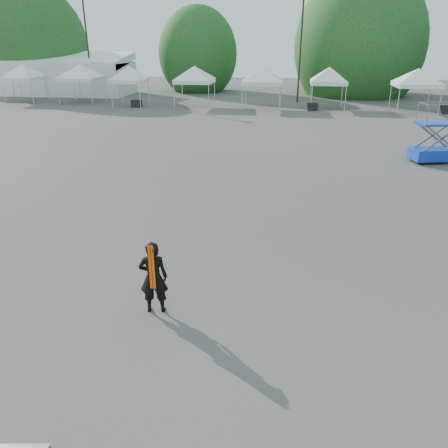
# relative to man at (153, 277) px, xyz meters

# --- Properties ---
(ground) EXTENTS (120.00, 120.00, 0.00)m
(ground) POSITION_rel_man_xyz_m (0.33, 2.99, -0.82)
(ground) COLOR #474442
(ground) RESTS_ON ground
(marquee) EXTENTS (15.00, 6.25, 4.23)m
(marquee) POSITION_rel_man_xyz_m (-21.67, 37.99, 1.15)
(marquee) COLOR white
(marquee) RESTS_ON ground
(light_pole_west) EXTENTS (0.60, 0.25, 10.30)m
(light_pole_west) POSITION_rel_man_xyz_m (-17.67, 36.99, 4.95)
(light_pole_west) COLOR black
(light_pole_west) RESTS_ON ground
(light_pole_east) EXTENTS (0.60, 0.25, 9.80)m
(light_pole_east) POSITION_rel_man_xyz_m (3.33, 34.99, 4.70)
(light_pole_east) COLOR black
(light_pole_east) RESTS_ON ground
(tree_far_w) EXTENTS (4.80, 4.80, 7.30)m
(tree_far_w) POSITION_rel_man_xyz_m (-25.67, 40.99, 3.72)
(tree_far_w) COLOR #382314
(tree_far_w) RESTS_ON ground
(tree_mid_w) EXTENTS (4.16, 4.16, 6.33)m
(tree_mid_w) POSITION_rel_man_xyz_m (-7.67, 42.99, 3.11)
(tree_mid_w) COLOR #382314
(tree_mid_w) RESTS_ON ground
(tree_mid_e) EXTENTS (5.12, 5.12, 7.79)m
(tree_mid_e) POSITION_rel_man_xyz_m (9.33, 41.99, 4.02)
(tree_mid_e) COLOR #382314
(tree_mid_e) RESTS_ON ground
(tent_a) EXTENTS (4.16, 4.16, 3.88)m
(tent_a) POSITION_rel_man_xyz_m (-21.77, 31.62, 2.24)
(tent_a) COLOR silver
(tent_a) RESTS_ON ground
(tent_b) EXTENTS (4.67, 4.67, 3.88)m
(tent_b) POSITION_rel_man_xyz_m (-16.35, 31.86, 2.24)
(tent_b) COLOR silver
(tent_b) RESTS_ON ground
(tent_c) EXTENTS (3.81, 3.81, 3.88)m
(tent_c) POSITION_rel_man_xyz_m (-11.21, 30.43, 2.24)
(tent_c) COLOR silver
(tent_c) RESTS_ON ground
(tent_d) EXTENTS (4.49, 4.49, 3.88)m
(tent_d) POSITION_rel_man_xyz_m (-5.58, 30.98, 2.24)
(tent_d) COLOR silver
(tent_d) RESTS_ON ground
(tent_e) EXTENTS (4.63, 4.63, 3.88)m
(tent_e) POSITION_rel_man_xyz_m (0.29, 30.49, 2.24)
(tent_e) COLOR silver
(tent_e) RESTS_ON ground
(tent_f) EXTENTS (4.10, 4.10, 3.88)m
(tent_f) POSITION_rel_man_xyz_m (5.73, 31.25, 2.24)
(tent_f) COLOR silver
(tent_f) RESTS_ON ground
(tent_g) EXTENTS (4.63, 4.63, 3.88)m
(tent_g) POSITION_rel_man_xyz_m (12.47, 30.19, 2.24)
(tent_g) COLOR silver
(tent_g) RESTS_ON ground
(man) EXTENTS (0.65, 0.49, 1.63)m
(man) POSITION_rel_man_xyz_m (0.00, 0.00, 0.00)
(man) COLOR black
(man) RESTS_ON ground
(scissor_lift) EXTENTS (2.33, 1.57, 2.74)m
(scissor_lift) POSITION_rel_man_xyz_m (9.51, 13.86, 0.57)
(scissor_lift) COLOR #0D1AAC
(scissor_lift) RESTS_ON ground
(crate_west) EXTENTS (0.88, 0.74, 0.61)m
(crate_west) POSITION_rel_man_xyz_m (-10.42, 29.50, -0.51)
(crate_west) COLOR black
(crate_west) RESTS_ON ground
(crate_mid) EXTENTS (0.88, 0.74, 0.61)m
(crate_mid) POSITION_rel_man_xyz_m (4.49, 29.83, -0.51)
(crate_mid) COLOR black
(crate_mid) RESTS_ON ground
(crate_east) EXTENTS (0.99, 0.82, 0.70)m
(crate_east) POSITION_rel_man_xyz_m (14.88, 29.71, -0.47)
(crate_east) COLOR black
(crate_east) RESTS_ON ground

